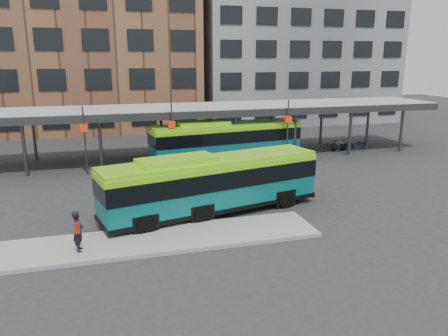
% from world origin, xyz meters
% --- Properties ---
extents(ground, '(120.00, 120.00, 0.00)m').
position_xyz_m(ground, '(0.00, 0.00, 0.00)').
color(ground, '#28282B').
rests_on(ground, ground).
extents(boarding_island, '(14.00, 3.00, 0.18)m').
position_xyz_m(boarding_island, '(-5.50, -3.00, 0.09)').
color(boarding_island, gray).
rests_on(boarding_island, ground).
extents(canopy, '(40.00, 6.53, 4.80)m').
position_xyz_m(canopy, '(-0.06, 12.87, 3.91)').
color(canopy, '#999B9E').
rests_on(canopy, ground).
extents(building_brick, '(26.00, 14.00, 22.00)m').
position_xyz_m(building_brick, '(-10.00, 32.00, 11.00)').
color(building_brick, brown).
rests_on(building_brick, ground).
extents(building_grey, '(24.00, 14.00, 20.00)m').
position_xyz_m(building_grey, '(16.00, 32.00, 10.00)').
color(building_grey, slate).
rests_on(building_grey, ground).
extents(bus_front, '(11.89, 5.04, 3.21)m').
position_xyz_m(bus_front, '(-2.56, -0.10, 1.67)').
color(bus_front, '#085A5B').
rests_on(bus_front, ground).
extents(bus_rear, '(12.10, 4.02, 3.28)m').
position_xyz_m(bus_rear, '(1.41, 10.98, 1.71)').
color(bus_rear, '#085A5B').
rests_on(bus_rear, ground).
extents(pedestrian, '(0.43, 0.67, 1.74)m').
position_xyz_m(pedestrian, '(-9.06, -3.42, 1.06)').
color(pedestrian, black).
rests_on(pedestrian, boarding_island).
extents(bike_rack, '(4.91, 1.07, 1.00)m').
position_xyz_m(bike_rack, '(12.43, 12.00, 0.47)').
color(bike_rack, slate).
rests_on(bike_rack, ground).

